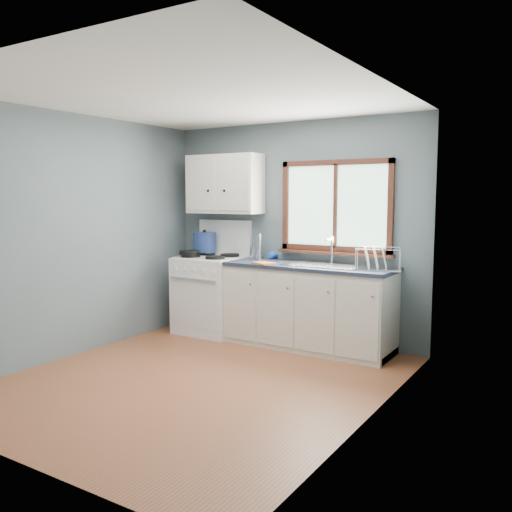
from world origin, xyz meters
The scene contains 19 objects.
floor centered at (0.00, 0.00, -0.01)m, with size 3.20×3.60×0.02m, color brown.
ceiling centered at (0.00, 0.00, 2.51)m, with size 3.20×3.60×0.02m, color white.
wall_back centered at (0.00, 1.81, 1.25)m, with size 3.20×0.02×2.50m, color slate.
wall_front centered at (0.00, -1.81, 1.25)m, with size 3.20×0.02×2.50m, color slate.
wall_left centered at (-1.61, 0.00, 1.25)m, with size 0.02×3.60×2.50m, color slate.
wall_right centered at (1.61, 0.00, 1.25)m, with size 0.02×3.60×2.50m, color slate.
gas_range centered at (-0.95, 1.47, 0.49)m, with size 0.76×0.69×1.36m.
base_cabinets centered at (0.36, 1.49, 0.41)m, with size 1.85×0.60×0.88m.
countertop centered at (0.36, 1.49, 0.90)m, with size 1.89×0.64×0.04m, color #1A2332.
sink centered at (0.54, 1.49, 0.86)m, with size 0.84×0.46×0.44m.
window centered at (0.54, 1.77, 1.48)m, with size 1.36×0.10×1.03m.
upper_cabinets centered at (-0.85, 1.63, 1.80)m, with size 0.95×0.35×0.70m.
skillet centered at (-1.14, 1.30, 0.98)m, with size 0.37×0.26×0.05m.
stockpot centered at (-1.14, 1.60, 1.09)m, with size 0.38×0.38×0.29m.
utensil_crock centered at (-0.47, 1.70, 0.99)m, with size 0.11×0.11×0.34m.
thermos centered at (-0.36, 1.62, 1.07)m, with size 0.07×0.07×0.30m, color silver.
soap_bottle centered at (-0.26, 1.70, 1.04)m, with size 0.09×0.09×0.23m, color blue.
dish_towel centered at (-0.08, 1.28, 0.93)m, with size 0.23×0.17×0.02m, color orange.
dish_rack centered at (1.11, 1.51, 0.98)m, with size 0.53×0.47×0.23m.
Camera 1 is at (2.95, -3.75, 1.66)m, focal length 38.00 mm.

